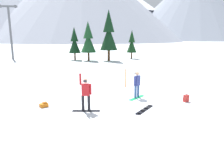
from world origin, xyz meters
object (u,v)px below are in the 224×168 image
Objects in this scene: loose_snowboard_far_spare at (144,110)px; pine_tree_broad at (132,43)px; snowboarder_midground at (137,84)px; pine_tree_leaning at (74,42)px; backpack_orange at (44,105)px; pine_tree_tall at (88,39)px; pine_tree_young at (109,33)px; trail_marker_pole at (126,78)px; backpack_red at (186,98)px; ski_lift_tower at (10,29)px; snowboarder_foreground at (86,94)px.

loose_snowboard_far_spare is 28.28m from pine_tree_broad.
snowboarder_midground is 24.74m from pine_tree_leaning.
pine_tree_tall is (2.66, 23.90, 3.36)m from backpack_orange.
pine_tree_broad is at bearing 36.37° from pine_tree_young.
pine_tree_tall is at bearing 98.16° from trail_marker_pole.
pine_tree_young is at bearing -143.63° from pine_tree_broad.
backpack_red is 33.87m from ski_lift_tower.
pine_tree_broad is at bearing 7.43° from pine_tree_leaning.
backpack_orange is at bearing -167.92° from snowboarder_midground.
pine_tree_young reaches higher than trail_marker_pole.
ski_lift_tower is (-19.11, 27.51, 4.99)m from backpack_red.
backpack_red is 0.86× the size of backpack_orange.
trail_marker_pole is 19.98m from pine_tree_tall.
pine_tree_tall is (-3.30, 0.59, -0.96)m from pine_tree_young.
pine_tree_tall is 0.70× the size of ski_lift_tower.
backpack_orange is (-5.59, 1.13, 0.10)m from loose_snowboard_far_spare.
pine_tree_broad reaches higher than snowboarder_midground.
loose_snowboard_far_spare is 33.36m from ski_lift_tower.
backpack_orange is 0.11× the size of pine_tree_broad.
loose_snowboard_far_spare is 25.43m from pine_tree_tall.
loose_snowboard_far_spare is at bearing -157.75° from backpack_red.
ski_lift_tower is (-13.26, 3.69, 1.72)m from pine_tree_tall.
backpack_red is 23.75m from pine_tree_young.
trail_marker_pole is (-0.11, 5.43, 0.71)m from loose_snowboard_far_spare.
pine_tree_young is 1.28× the size of pine_tree_tall.
backpack_red is at bearing 9.54° from snowboarder_foreground.
pine_tree_tall reaches higher than backpack_red.
snowboarder_foreground is 24.76m from pine_tree_young.
snowboarder_midground is at bearing 158.03° from backpack_red.
backpack_orange is at bearing -90.78° from pine_tree_leaning.
backpack_orange is 6.99m from trail_marker_pole.
pine_tree_leaning reaches higher than trail_marker_pole.
pine_tree_leaning is at bearing 103.74° from trail_marker_pole.
snowboarder_foreground is 24.98m from pine_tree_tall.
trail_marker_pole is (-0.21, 3.09, -0.20)m from snowboarder_midground.
snowboarder_midground reaches higher than trail_marker_pole.
loose_snowboard_far_spare is 27.09m from pine_tree_leaning.
pine_tree_young is at bearing 89.11° from loose_snowboard_far_spare.
pine_tree_tall reaches higher than snowboarder_foreground.
pine_tree_tall reaches higher than pine_tree_leaning.
pine_tree_tall is at bearing -160.85° from pine_tree_broad.
pine_tree_broad is at bearing -2.70° from ski_lift_tower.
snowboarder_midground is 1.20× the size of trail_marker_pole.
backpack_orange is at bearing -141.82° from trail_marker_pole.
ski_lift_tower reaches higher than snowboarder_foreground.
snowboarder_foreground is at bearing -106.25° from pine_tree_broad.
snowboarder_foreground is 1.41× the size of trail_marker_pole.
snowboarder_midground is at bearing -58.32° from ski_lift_tower.
backpack_orange is at bearing -68.99° from ski_lift_tower.
backpack_orange is 0.38× the size of trail_marker_pole.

